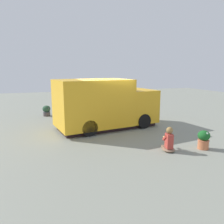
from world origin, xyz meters
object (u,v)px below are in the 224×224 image
food_truck (104,105)px  planter_flowering_far (204,139)px  person_customer (169,141)px  planter_flowering_side (47,111)px  planter_flowering_near (71,109)px

food_truck → planter_flowering_far: bearing=122.8°
person_customer → planter_flowering_far: person_customer is taller
person_customer → planter_flowering_side: person_customer is taller
planter_flowering_far → person_customer: bearing=-9.6°
food_truck → person_customer: size_ratio=5.87×
person_customer → planter_flowering_far: size_ratio=1.28×
planter_flowering_near → planter_flowering_far: size_ratio=0.92×
planter_flowering_near → planter_flowering_far: bearing=114.9°
planter_flowering_near → planter_flowering_far: (-3.79, 8.17, 0.03)m
food_truck → planter_flowering_side: food_truck is taller
food_truck → planter_flowering_far: 4.98m
food_truck → planter_flowering_side: size_ratio=7.92×
person_customer → planter_flowering_side: size_ratio=1.35×
person_customer → planter_flowering_side: (4.02, -7.89, -0.02)m
food_truck → planter_flowering_near: food_truck is taller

